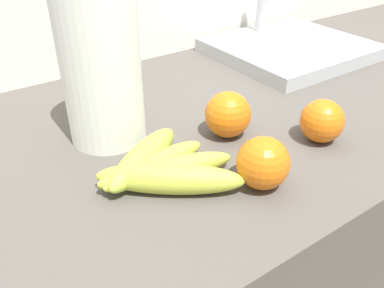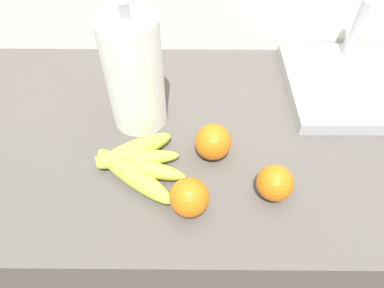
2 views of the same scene
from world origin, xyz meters
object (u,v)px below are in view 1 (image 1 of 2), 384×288
(paper_towel_roll, at_px, (101,64))
(sink_basin, at_px, (289,47))
(banana_bunch, at_px, (159,168))
(orange_back_left, at_px, (228,114))
(orange_far_right, at_px, (263,163))
(orange_front, at_px, (322,121))

(paper_towel_roll, height_order, sink_basin, paper_towel_roll)
(sink_basin, bearing_deg, paper_towel_roll, -168.46)
(banana_bunch, xyz_separation_m, orange_back_left, (0.15, 0.04, 0.02))
(banana_bunch, relative_size, orange_far_right, 2.77)
(banana_bunch, xyz_separation_m, sink_basin, (0.51, 0.25, -0.00))
(paper_towel_roll, relative_size, sink_basin, 0.81)
(banana_bunch, distance_m, orange_back_left, 0.16)
(banana_bunch, relative_size, orange_front, 2.88)
(orange_back_left, xyz_separation_m, orange_front, (0.11, -0.10, -0.00))
(banana_bunch, distance_m, sink_basin, 0.57)
(orange_front, distance_m, orange_far_right, 0.16)
(orange_far_right, bearing_deg, paper_towel_roll, 115.90)
(orange_front, bearing_deg, orange_far_right, -167.98)
(banana_bunch, height_order, orange_far_right, orange_far_right)
(orange_back_left, xyz_separation_m, paper_towel_roll, (-0.16, 0.10, 0.09))
(banana_bunch, distance_m, paper_towel_roll, 0.18)
(banana_bunch, distance_m, orange_far_right, 0.14)
(banana_bunch, relative_size, paper_towel_roll, 0.72)
(orange_back_left, relative_size, orange_front, 1.08)
(sink_basin, bearing_deg, orange_far_right, -140.04)
(orange_far_right, bearing_deg, sink_basin, 39.96)
(orange_back_left, height_order, orange_front, orange_back_left)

